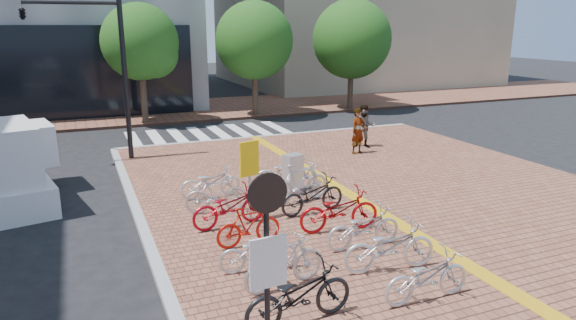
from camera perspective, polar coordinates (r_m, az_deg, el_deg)
name	(u,v)px	position (r m, az deg, el deg)	size (l,w,h in m)	color
ground	(342,253)	(11.87, 6.04, -10.28)	(120.00, 120.00, 0.00)	black
kerb_north	(274,136)	(23.45, -1.52, 2.64)	(14.00, 0.25, 0.15)	gray
far_sidewalk	(172,111)	(31.24, -12.73, 5.34)	(70.00, 8.00, 0.15)	brown
crosswalk	(210,134)	(24.60, -8.65, 2.88)	(7.50, 4.00, 0.01)	silver
street_trees	(273,42)	(28.77, -1.70, 12.97)	(16.20, 4.60, 6.35)	#38281E
bike_0	(299,295)	(8.81, 1.23, -14.73)	(0.70, 1.99, 1.05)	black
bike_1	(284,263)	(9.87, -0.42, -11.33)	(0.49, 1.73, 1.04)	#B6B7BC
bike_2	(258,252)	(10.55, -3.33, -10.12)	(0.56, 1.61, 0.85)	silver
bike_3	(249,226)	(11.71, -4.39, -7.30)	(0.44, 1.55, 0.93)	red
bike_4	(229,207)	(12.81, -6.54, -5.19)	(0.68, 1.94, 1.02)	#AF0C1A
bike_5	(217,194)	(13.77, -7.91, -3.78)	(0.48, 1.70, 1.02)	silver
bike_6	(210,182)	(15.00, -8.62, -2.45)	(0.61, 1.76, 0.93)	silver
bike_7	(427,277)	(9.81, 15.17, -12.39)	(0.62, 1.78, 0.93)	silver
bike_8	(389,246)	(10.73, 11.21, -9.40)	(0.69, 1.98, 1.04)	silver
bike_9	(364,227)	(11.69, 8.40, -7.42)	(0.63, 1.82, 0.96)	silver
bike_10	(339,210)	(12.51, 5.69, -5.57)	(0.70, 2.00, 1.05)	#AF0C11
bike_11	(312,195)	(13.64, 2.73, -3.90)	(0.66, 1.89, 0.99)	black
bike_12	(300,183)	(14.38, 1.30, -2.57)	(0.54, 1.91, 1.15)	silver
bike_13	(286,173)	(15.55, -0.20, -1.45)	(0.68, 1.96, 1.03)	silver
pedestrian_a	(358,131)	(20.05, 7.79, 3.20)	(0.64, 0.42, 1.76)	gray
pedestrian_b	(365,126)	(21.13, 8.51, 3.74)	(0.85, 0.66, 1.74)	#4A4D5E
utility_box	(293,174)	(15.18, 0.55, -1.55)	(0.54, 0.39, 1.18)	silver
yellow_sign	(250,166)	(12.92, -4.26, -0.65)	(0.55, 0.22, 2.07)	#B7B7BC
notice_sign	(268,251)	(7.06, -2.28, -10.08)	(0.56, 0.14, 3.01)	black
traffic_light_pole	(79,43)	(19.57, -22.17, 11.93)	(3.31, 1.27, 6.16)	black
box_truck	(9,165)	(16.55, -28.61, -0.54)	(2.67, 4.52, 2.45)	silver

